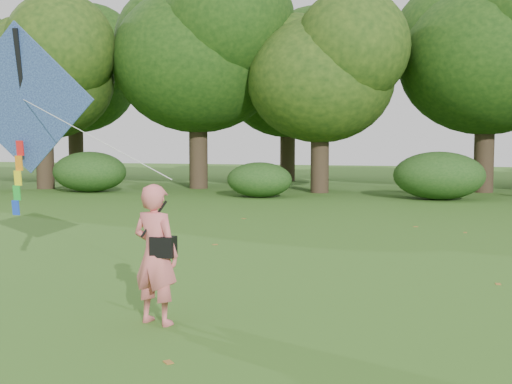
# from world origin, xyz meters

# --- Properties ---
(ground) EXTENTS (100.00, 100.00, 0.00)m
(ground) POSITION_xyz_m (0.00, 0.00, 0.00)
(ground) COLOR #265114
(ground) RESTS_ON ground
(man_kite_flyer) EXTENTS (0.74, 0.58, 1.79)m
(man_kite_flyer) POSITION_xyz_m (-0.90, -0.52, 0.90)
(man_kite_flyer) COLOR #E0696B
(man_kite_flyer) RESTS_ON ground
(crossbody_bag) EXTENTS (0.43, 0.20, 0.71)m
(crossbody_bag) POSITION_xyz_m (-0.78, -0.55, 1.01)
(crossbody_bag) COLOR black
(crossbody_bag) RESTS_ON ground
(flying_kite) EXTENTS (4.95, 2.68, 3.29)m
(flying_kite) POSITION_xyz_m (-4.29, 1.73, 2.99)
(flying_kite) COLOR #224296
(flying_kite) RESTS_ON ground
(tree_line) EXTENTS (54.70, 15.30, 9.48)m
(tree_line) POSITION_xyz_m (1.67, 22.88, 5.60)
(tree_line) COLOR #3A2D1E
(tree_line) RESTS_ON ground
(shrub_band) EXTENTS (39.15, 3.22, 1.88)m
(shrub_band) POSITION_xyz_m (-0.72, 17.60, 0.86)
(shrub_band) COLOR #264919
(shrub_band) RESTS_ON ground
(fallen_leaves) EXTENTS (10.10, 14.07, 0.01)m
(fallen_leaves) POSITION_xyz_m (1.09, 3.41, 0.01)
(fallen_leaves) COLOR #926027
(fallen_leaves) RESTS_ON ground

